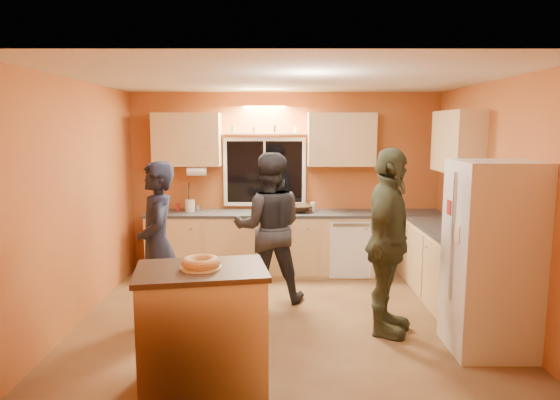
{
  "coord_description": "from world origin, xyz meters",
  "views": [
    {
      "loc": [
        -0.08,
        -5.3,
        2.1
      ],
      "look_at": [
        -0.08,
        0.4,
        1.27
      ],
      "focal_mm": 32.0,
      "sensor_mm": 36.0,
      "label": 1
    }
  ],
  "objects_px": {
    "refrigerator": "(491,258)",
    "person_right": "(388,242)",
    "person_center": "(269,228)",
    "person_left": "(157,245)",
    "island": "(202,327)"
  },
  "relations": [
    {
      "from": "island",
      "to": "person_left",
      "type": "relative_size",
      "value": 0.65
    },
    {
      "from": "island",
      "to": "person_center",
      "type": "height_order",
      "value": "person_center"
    },
    {
      "from": "island",
      "to": "person_center",
      "type": "xyz_separation_m",
      "value": [
        0.49,
        2.05,
        0.4
      ]
    },
    {
      "from": "person_left",
      "to": "person_right",
      "type": "height_order",
      "value": "person_right"
    },
    {
      "from": "island",
      "to": "person_right",
      "type": "relative_size",
      "value": 0.59
    },
    {
      "from": "person_left",
      "to": "person_right",
      "type": "distance_m",
      "value": 2.39
    },
    {
      "from": "refrigerator",
      "to": "person_right",
      "type": "bearing_deg",
      "value": 155.83
    },
    {
      "from": "refrigerator",
      "to": "person_left",
      "type": "relative_size",
      "value": 1.03
    },
    {
      "from": "person_center",
      "to": "person_right",
      "type": "bearing_deg",
      "value": 139.51
    },
    {
      "from": "island",
      "to": "person_right",
      "type": "distance_m",
      "value": 2.07
    },
    {
      "from": "refrigerator",
      "to": "person_center",
      "type": "bearing_deg",
      "value": 146.69
    },
    {
      "from": "refrigerator",
      "to": "person_center",
      "type": "xyz_separation_m",
      "value": [
        -2.1,
        1.38,
        0.0
      ]
    },
    {
      "from": "person_center",
      "to": "person_right",
      "type": "distance_m",
      "value": 1.57
    },
    {
      "from": "person_left",
      "to": "person_right",
      "type": "bearing_deg",
      "value": 68.69
    },
    {
      "from": "refrigerator",
      "to": "person_center",
      "type": "height_order",
      "value": "person_center"
    }
  ]
}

